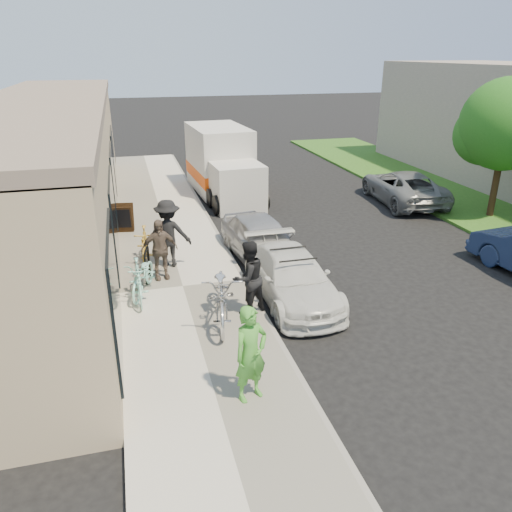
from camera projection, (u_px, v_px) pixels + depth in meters
ground at (301, 344)px, 10.06m from camera, size 120.00×120.00×0.00m
sidewalk at (183, 289)px, 12.24m from camera, size 3.00×34.00×0.15m
curb at (244, 282)px, 12.61m from camera, size 0.12×34.00×0.13m
storefront at (52, 170)px, 15.15m from camera, size 3.60×20.00×4.22m
bike_rack at (147, 262)px, 12.36m from camera, size 0.16×0.57×0.82m
sandwich_board at (124, 218)px, 15.73m from camera, size 0.61×0.61×0.87m
sedan_white at (292, 277)px, 11.73m from camera, size 1.61×3.91×1.17m
sedan_silver at (261, 239)px, 13.86m from camera, size 1.84×3.85×1.27m
moving_truck at (222, 166)px, 20.14m from camera, size 2.35×5.56×2.68m
far_car_gray at (403, 187)px, 19.25m from camera, size 2.50×4.67×1.25m
median_tree at (504, 128)px, 16.55m from camera, size 3.04×3.04×4.66m
tandem_bike at (222, 294)px, 10.46m from camera, size 1.19×2.39×1.20m
woman_rider at (251, 354)px, 7.99m from camera, size 0.71×0.60×1.67m
man_standing at (248, 278)px, 10.70m from camera, size 1.00×0.92×1.65m
cruiser_bike_a at (138, 281)px, 11.37m from camera, size 0.47×1.56×0.93m
cruiser_bike_b at (143, 276)px, 11.70m from camera, size 1.08×1.77×0.88m
cruiser_bike_c at (145, 245)px, 13.44m from camera, size 0.62×1.62×0.95m
bystander_a at (168, 233)px, 13.05m from camera, size 1.28×0.90×1.81m
bystander_b at (159, 249)px, 12.35m from camera, size 0.95×0.47×1.56m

